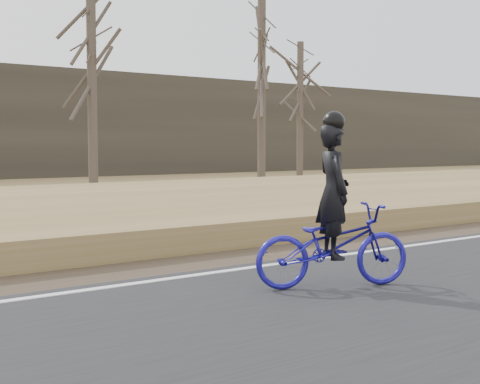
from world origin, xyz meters
TOP-DOWN VIEW (x-y plane):
  - ground at (0.00, 0.00)m, footprint 120.00×120.00m
  - road at (0.00, -2.50)m, footprint 120.00×6.00m
  - edge_line at (0.00, 0.20)m, footprint 120.00×0.12m
  - shoulder at (0.00, 1.20)m, footprint 120.00×1.60m
  - embankment at (0.00, 4.20)m, footprint 120.00×5.00m
  - ballast at (0.00, 8.00)m, footprint 120.00×3.00m
  - railroad at (0.00, 8.00)m, footprint 120.00×2.40m
  - cyclist at (0.31, -1.37)m, footprint 2.02×1.36m
  - bare_tree_center at (5.14, 16.28)m, footprint 0.36×0.36m
  - bare_tree_right at (12.35, 15.25)m, footprint 0.36×0.36m
  - bare_tree_far_right at (18.65, 19.90)m, footprint 0.36×0.36m

SIDE VIEW (x-z plane):
  - ground at x=0.00m, z-range 0.00..0.00m
  - shoulder at x=0.00m, z-range 0.00..0.04m
  - road at x=0.00m, z-range 0.00..0.06m
  - edge_line at x=0.00m, z-range 0.06..0.07m
  - embankment at x=0.00m, z-range 0.00..0.44m
  - ballast at x=0.00m, z-range 0.00..0.45m
  - railroad at x=0.00m, z-range 0.38..0.67m
  - cyclist at x=0.31m, z-range -0.33..1.77m
  - bare_tree_far_right at x=18.65m, z-range 0.00..7.26m
  - bare_tree_right at x=12.35m, z-range 0.00..8.23m
  - bare_tree_center at x=5.14m, z-range 0.00..8.49m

